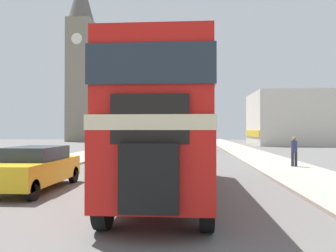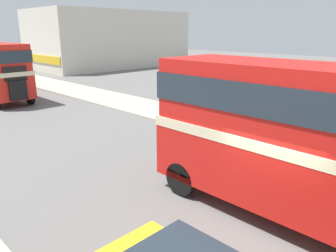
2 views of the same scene
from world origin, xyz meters
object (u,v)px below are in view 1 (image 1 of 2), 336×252
car_parked_near (34,168)px  church_tower (81,56)px  bus_distant (184,127)px  double_decker_bus (168,119)px  pedestrian_walking (294,150)px

car_parked_near → church_tower: church_tower is taller
bus_distant → church_tower: bearing=129.6°
double_decker_bus → bus_distant: 24.66m
pedestrian_walking → church_tower: size_ratio=0.05×
pedestrian_walking → church_tower: 50.65m
car_parked_near → pedestrian_walking: bearing=32.7°
pedestrian_walking → church_tower: bearing=122.3°
car_parked_near → church_tower: size_ratio=0.14×
car_parked_near → church_tower: (-14.78, 48.05, 15.08)m
double_decker_bus → church_tower: 53.76m
car_parked_near → pedestrian_walking: 13.14m
double_decker_bus → church_tower: bearing=112.0°
double_decker_bus → church_tower: church_tower is taller
double_decker_bus → car_parked_near: double_decker_bus is taller
double_decker_bus → pedestrian_walking: 9.80m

